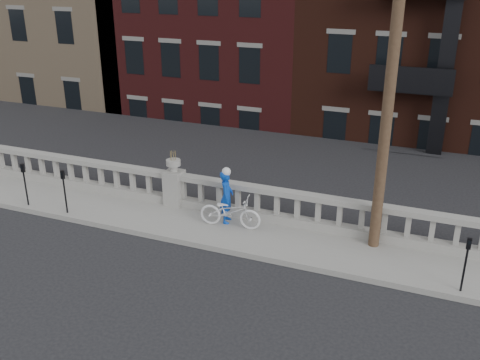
{
  "coord_description": "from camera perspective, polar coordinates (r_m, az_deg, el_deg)",
  "views": [
    {
      "loc": [
        7.64,
        -9.45,
        7.11
      ],
      "look_at": [
        2.5,
        3.2,
        1.62
      ],
      "focal_mm": 40.0,
      "sensor_mm": 36.0,
      "label": 1
    }
  ],
  "objects": [
    {
      "name": "parking_meter_c",
      "position": [
        16.72,
        -18.25,
        -0.7
      ],
      "size": [
        0.1,
        0.09,
        1.36
      ],
      "color": "black",
      "rests_on": "sidewalk"
    },
    {
      "name": "utility_pole",
      "position": [
        13.27,
        16.07,
        12.97
      ],
      "size": [
        1.6,
        0.28,
        10.0
      ],
      "color": "#422D1E",
      "rests_on": "sidewalk"
    },
    {
      "name": "planter_pedestal",
      "position": [
        16.66,
        -7.01,
        -0.4
      ],
      "size": [
        0.55,
        0.55,
        1.76
      ],
      "color": "gray",
      "rests_on": "sidewalk"
    },
    {
      "name": "sidewalk",
      "position": [
        16.22,
        -8.5,
        -4.05
      ],
      "size": [
        32.0,
        2.2,
        0.15
      ],
      "primitive_type": "cube",
      "color": "gray",
      "rests_on": "ground"
    },
    {
      "name": "lower_level",
      "position": [
        33.56,
        10.03,
        13.93
      ],
      "size": [
        80.0,
        44.0,
        20.8
      ],
      "color": "#605E59",
      "rests_on": "ground"
    },
    {
      "name": "bicycle",
      "position": [
        15.19,
        -1.05,
        -3.38
      ],
      "size": [
        1.85,
        0.8,
        0.94
      ],
      "primitive_type": "imported",
      "rotation": [
        0.0,
        0.0,
        1.67
      ],
      "color": "silver",
      "rests_on": "sidewalk"
    },
    {
      "name": "parking_meter_d",
      "position": [
        13.14,
        22.98,
        -7.74
      ],
      "size": [
        0.1,
        0.09,
        1.36
      ],
      "color": "black",
      "rests_on": "sidewalk"
    },
    {
      "name": "balustrade",
      "position": [
        16.73,
        -6.98,
        -1.01
      ],
      "size": [
        28.0,
        0.34,
        1.03
      ],
      "color": "gray",
      "rests_on": "sidewalk"
    },
    {
      "name": "cyclist",
      "position": [
        15.36,
        -1.44,
        -1.79
      ],
      "size": [
        0.51,
        0.65,
        1.58
      ],
      "primitive_type": "imported",
      "rotation": [
        0.0,
        0.0,
        1.83
      ],
      "color": "#0C3EB4",
      "rests_on": "sidewalk"
    },
    {
      "name": "ground",
      "position": [
        14.08,
        -14.67,
        -9.21
      ],
      "size": [
        120.0,
        120.0,
        0.0
      ],
      "primitive_type": "plane",
      "color": "black",
      "rests_on": "ground"
    },
    {
      "name": "parking_meter_b",
      "position": [
        17.69,
        -22.0,
        0.02
      ],
      "size": [
        0.1,
        0.09,
        1.36
      ],
      "color": "black",
      "rests_on": "sidewalk"
    }
  ]
}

